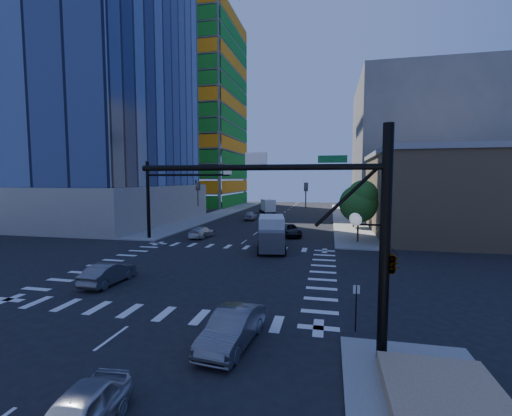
# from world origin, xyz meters

# --- Properties ---
(ground) EXTENTS (160.00, 160.00, 0.00)m
(ground) POSITION_xyz_m (0.00, 0.00, 0.00)
(ground) COLOR black
(ground) RESTS_ON ground
(road_markings) EXTENTS (20.00, 20.00, 0.01)m
(road_markings) POSITION_xyz_m (0.00, 0.00, 0.01)
(road_markings) COLOR silver
(road_markings) RESTS_ON ground
(sidewalk_ne) EXTENTS (5.00, 60.00, 0.15)m
(sidewalk_ne) POSITION_xyz_m (12.50, 40.00, 0.07)
(sidewalk_ne) COLOR gray
(sidewalk_ne) RESTS_ON ground
(sidewalk_nw) EXTENTS (5.00, 60.00, 0.15)m
(sidewalk_nw) POSITION_xyz_m (-12.50, 40.00, 0.07)
(sidewalk_nw) COLOR gray
(sidewalk_nw) RESTS_ON ground
(office_tower) EXTENTS (30.00, 30.00, 71.00)m
(office_tower) POSITION_xyz_m (-30.00, 25.00, 35.13)
(office_tower) COLOR gray
(office_tower) RESTS_ON ground
(construction_building) EXTENTS (25.16, 34.50, 70.60)m
(construction_building) POSITION_xyz_m (-27.41, 61.93, 24.61)
(construction_building) COLOR gray
(construction_building) RESTS_ON ground
(commercial_building) EXTENTS (20.50, 22.50, 10.60)m
(commercial_building) POSITION_xyz_m (25.00, 22.00, 5.31)
(commercial_building) COLOR #9D835B
(commercial_building) RESTS_ON ground
(bg_building_ne) EXTENTS (24.00, 30.00, 28.00)m
(bg_building_ne) POSITION_xyz_m (27.00, 55.00, 14.00)
(bg_building_ne) COLOR #66625C
(bg_building_ne) RESTS_ON ground
(signal_mast_se) EXTENTS (10.51, 2.48, 9.00)m
(signal_mast_se) POSITION_xyz_m (10.60, -11.50, 5.01)
(signal_mast_se) COLOR black
(signal_mast_se) RESTS_ON sidewalk_se
(signal_mast_nw) EXTENTS (10.20, 0.40, 9.00)m
(signal_mast_nw) POSITION_xyz_m (-10.00, 11.50, 5.49)
(signal_mast_nw) COLOR black
(signal_mast_nw) RESTS_ON sidewalk_nw
(planter_wall) EXTENTS (3.50, 4.00, 0.50)m
(planter_wall) POSITION_xyz_m (13.00, -14.00, 0.40)
(planter_wall) COLOR #99755A
(planter_wall) RESTS_ON sidewalk_se
(tree_south) EXTENTS (4.16, 4.16, 6.82)m
(tree_south) POSITION_xyz_m (12.63, 13.90, 4.69)
(tree_south) COLOR #382316
(tree_south) RESTS_ON sidewalk_ne
(tree_north) EXTENTS (3.54, 3.52, 5.78)m
(tree_north) POSITION_xyz_m (12.93, 25.90, 3.99)
(tree_north) COLOR #382316
(tree_north) RESTS_ON sidewalk_ne
(no_parking_sign) EXTENTS (0.30, 0.06, 2.20)m
(no_parking_sign) POSITION_xyz_m (10.70, -9.00, 1.38)
(no_parking_sign) COLOR black
(no_parking_sign) RESTS_ON ground
(car_nb_right) EXTENTS (2.07, 4.70, 1.50)m
(car_nb_right) POSITION_xyz_m (5.46, -11.51, 0.75)
(car_nb_right) COLOR #57585D
(car_nb_right) RESTS_ON ground
(car_nb_far) EXTENTS (3.84, 5.81, 1.48)m
(car_nb_far) POSITION_xyz_m (4.55, 17.01, 0.74)
(car_nb_far) COLOR black
(car_nb_far) RESTS_ON ground
(car_sb_near) EXTENTS (2.32, 4.75, 1.33)m
(car_sb_near) POSITION_xyz_m (-5.73, 13.75, 0.67)
(car_sb_near) COLOR silver
(car_sb_near) RESTS_ON ground
(car_sb_mid) EXTENTS (1.98, 4.58, 1.54)m
(car_sb_mid) POSITION_xyz_m (-4.03, 32.55, 0.77)
(car_sb_mid) COLOR #999CA0
(car_sb_mid) RESTS_ON ground
(car_sb_cross) EXTENTS (1.66, 4.44, 1.45)m
(car_sb_cross) POSITION_xyz_m (-5.13, -4.98, 0.72)
(car_sb_cross) COLOR #525357
(car_sb_cross) RESTS_ON ground
(box_truck_near) EXTENTS (3.74, 6.65, 3.29)m
(box_truck_near) POSITION_xyz_m (3.81, 8.12, 1.46)
(box_truck_near) COLOR black
(box_truck_near) RESTS_ON ground
(box_truck_far) EXTENTS (4.31, 6.09, 2.94)m
(box_truck_far) POSITION_xyz_m (-3.27, 44.24, 1.30)
(box_truck_far) COLOR black
(box_truck_far) RESTS_ON ground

